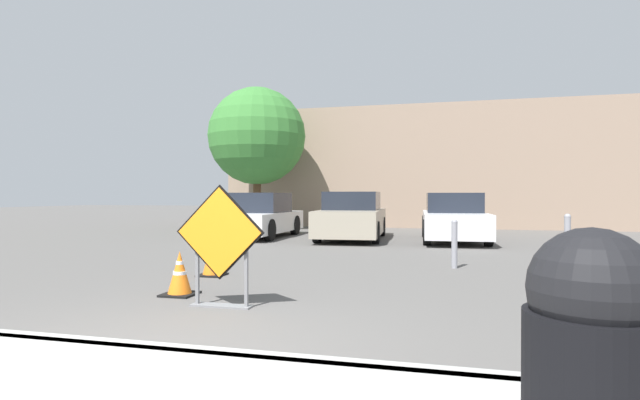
{
  "coord_description": "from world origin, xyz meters",
  "views": [
    {
      "loc": [
        2.36,
        -3.62,
        1.37
      ],
      "look_at": [
        -0.68,
        8.25,
        1.26
      ],
      "focal_mm": 28.0,
      "sensor_mm": 36.0,
      "label": 1
    }
  ],
  "objects_px": {
    "traffic_cone_nearest": "(180,274)",
    "bollard_second": "(567,241)",
    "road_closed_sign": "(220,242)",
    "bollard_nearest": "(454,242)",
    "trash_bin": "(592,366)",
    "traffic_cone_second": "(212,258)",
    "parked_car_second": "(352,217)",
    "parked_car_third": "(454,219)",
    "parked_car_nearest": "(261,217)"
  },
  "relations": [
    {
      "from": "traffic_cone_second",
      "to": "trash_bin",
      "type": "distance_m",
      "value": 7.18
    },
    {
      "from": "bollard_second",
      "to": "bollard_nearest",
      "type": "bearing_deg",
      "value": -180.0
    },
    {
      "from": "parked_car_third",
      "to": "road_closed_sign",
      "type": "bearing_deg",
      "value": 70.49
    },
    {
      "from": "road_closed_sign",
      "to": "trash_bin",
      "type": "relative_size",
      "value": 1.36
    },
    {
      "from": "parked_car_second",
      "to": "bollard_second",
      "type": "xyz_separation_m",
      "value": [
        4.99,
        -5.68,
        -0.14
      ]
    },
    {
      "from": "traffic_cone_nearest",
      "to": "traffic_cone_second",
      "type": "distance_m",
      "value": 1.67
    },
    {
      "from": "traffic_cone_nearest",
      "to": "bollard_second",
      "type": "distance_m",
      "value": 6.69
    },
    {
      "from": "traffic_cone_second",
      "to": "trash_bin",
      "type": "relative_size",
      "value": 0.57
    },
    {
      "from": "parked_car_nearest",
      "to": "road_closed_sign",
      "type": "bearing_deg",
      "value": 107.91
    },
    {
      "from": "parked_car_nearest",
      "to": "bollard_second",
      "type": "xyz_separation_m",
      "value": [
        8.07,
        -5.73,
        -0.12
      ]
    },
    {
      "from": "traffic_cone_nearest",
      "to": "parked_car_second",
      "type": "distance_m",
      "value": 9.28
    },
    {
      "from": "trash_bin",
      "to": "bollard_nearest",
      "type": "height_order",
      "value": "trash_bin"
    },
    {
      "from": "parked_car_third",
      "to": "bollard_nearest",
      "type": "distance_m",
      "value": 5.8
    },
    {
      "from": "traffic_cone_nearest",
      "to": "parked_car_nearest",
      "type": "bearing_deg",
      "value": 104.56
    },
    {
      "from": "bollard_nearest",
      "to": "trash_bin",
      "type": "bearing_deg",
      "value": -86.77
    },
    {
      "from": "road_closed_sign",
      "to": "trash_bin",
      "type": "xyz_separation_m",
      "value": [
        3.26,
        -3.44,
        -0.11
      ]
    },
    {
      "from": "traffic_cone_nearest",
      "to": "parked_car_second",
      "type": "height_order",
      "value": "parked_car_second"
    },
    {
      "from": "bollard_nearest",
      "to": "bollard_second",
      "type": "xyz_separation_m",
      "value": [
        1.95,
        0.0,
        0.06
      ]
    },
    {
      "from": "traffic_cone_second",
      "to": "bollard_nearest",
      "type": "distance_m",
      "value": 4.48
    },
    {
      "from": "traffic_cone_second",
      "to": "parked_car_nearest",
      "type": "xyz_separation_m",
      "value": [
        -2.08,
        7.67,
        0.36
      ]
    },
    {
      "from": "road_closed_sign",
      "to": "bollard_second",
      "type": "relative_size",
      "value": 1.44
    },
    {
      "from": "road_closed_sign",
      "to": "parked_car_third",
      "type": "distance_m",
      "value": 10.33
    },
    {
      "from": "parked_car_nearest",
      "to": "parked_car_third",
      "type": "bearing_deg",
      "value": -179.85
    },
    {
      "from": "road_closed_sign",
      "to": "bollard_second",
      "type": "distance_m",
      "value": 6.32
    },
    {
      "from": "parked_car_second",
      "to": "parked_car_third",
      "type": "height_order",
      "value": "parked_car_second"
    },
    {
      "from": "road_closed_sign",
      "to": "parked_car_second",
      "type": "distance_m",
      "value": 9.8
    },
    {
      "from": "trash_bin",
      "to": "traffic_cone_second",
      "type": "bearing_deg",
      "value": 128.44
    },
    {
      "from": "parked_car_third",
      "to": "bollard_second",
      "type": "distance_m",
      "value": 6.11
    },
    {
      "from": "traffic_cone_second",
      "to": "parked_car_nearest",
      "type": "relative_size",
      "value": 0.15
    },
    {
      "from": "bollard_second",
      "to": "trash_bin",
      "type": "bearing_deg",
      "value": -101.42
    },
    {
      "from": "trash_bin",
      "to": "bollard_second",
      "type": "xyz_separation_m",
      "value": [
        1.53,
        7.56,
        -0.15
      ]
    },
    {
      "from": "parked_car_second",
      "to": "bollard_nearest",
      "type": "xyz_separation_m",
      "value": [
        3.03,
        -5.68,
        -0.2
      ]
    },
    {
      "from": "parked_car_nearest",
      "to": "trash_bin",
      "type": "height_order",
      "value": "parked_car_nearest"
    },
    {
      "from": "traffic_cone_second",
      "to": "parked_car_second",
      "type": "bearing_deg",
      "value": 82.53
    },
    {
      "from": "traffic_cone_second",
      "to": "bollard_second",
      "type": "distance_m",
      "value": 6.3
    },
    {
      "from": "road_closed_sign",
      "to": "parked_car_nearest",
      "type": "relative_size",
      "value": 0.35
    },
    {
      "from": "traffic_cone_second",
      "to": "parked_car_second",
      "type": "relative_size",
      "value": 0.14
    },
    {
      "from": "parked_car_second",
      "to": "parked_car_third",
      "type": "xyz_separation_m",
      "value": [
        3.08,
        0.12,
        -0.01
      ]
    },
    {
      "from": "road_closed_sign",
      "to": "bollard_nearest",
      "type": "height_order",
      "value": "road_closed_sign"
    },
    {
      "from": "parked_car_nearest",
      "to": "bollard_second",
      "type": "distance_m",
      "value": 9.89
    },
    {
      "from": "traffic_cone_second",
      "to": "bollard_second",
      "type": "xyz_separation_m",
      "value": [
        5.98,
        1.94,
        0.25
      ]
    },
    {
      "from": "parked_car_nearest",
      "to": "bollard_nearest",
      "type": "relative_size",
      "value": 4.65
    },
    {
      "from": "traffic_cone_nearest",
      "to": "trash_bin",
      "type": "height_order",
      "value": "trash_bin"
    },
    {
      "from": "road_closed_sign",
      "to": "parked_car_second",
      "type": "relative_size",
      "value": 0.33
    },
    {
      "from": "traffic_cone_second",
      "to": "bollard_nearest",
      "type": "bearing_deg",
      "value": 25.67
    },
    {
      "from": "road_closed_sign",
      "to": "bollard_nearest",
      "type": "relative_size",
      "value": 1.63
    },
    {
      "from": "parked_car_third",
      "to": "trash_bin",
      "type": "distance_m",
      "value": 13.36
    },
    {
      "from": "road_closed_sign",
      "to": "parked_car_second",
      "type": "bearing_deg",
      "value": 91.17
    },
    {
      "from": "traffic_cone_second",
      "to": "parked_car_third",
      "type": "bearing_deg",
      "value": 62.19
    },
    {
      "from": "road_closed_sign",
      "to": "parked_car_third",
      "type": "height_order",
      "value": "road_closed_sign"
    }
  ]
}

